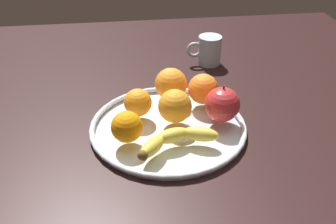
# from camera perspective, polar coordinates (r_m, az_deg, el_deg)

# --- Properties ---
(ground_plane) EXTENTS (1.50, 1.50, 0.04)m
(ground_plane) POSITION_cam_1_polar(r_m,az_deg,el_deg) (0.87, -0.00, -3.77)
(ground_plane) COLOR black
(fruit_bowl) EXTENTS (0.35, 0.35, 0.02)m
(fruit_bowl) POSITION_cam_1_polar(r_m,az_deg,el_deg) (0.86, -0.00, -2.20)
(fruit_bowl) COLOR silver
(fruit_bowl) RESTS_ON ground_plane
(banana) EXTENTS (0.18, 0.10, 0.03)m
(banana) POSITION_cam_1_polar(r_m,az_deg,el_deg) (0.78, 1.02, -4.09)
(banana) COLOR yellow
(banana) RESTS_ON fruit_bowl
(apple) EXTENTS (0.08, 0.08, 0.09)m
(apple) POSITION_cam_1_polar(r_m,az_deg,el_deg) (0.85, 8.13, 1.15)
(apple) COLOR red
(apple) RESTS_ON fruit_bowl
(orange_center) EXTENTS (0.06, 0.06, 0.06)m
(orange_center) POSITION_cam_1_polar(r_m,az_deg,el_deg) (0.87, -4.55, 1.42)
(orange_center) COLOR orange
(orange_center) RESTS_ON fruit_bowl
(orange_front_left) EXTENTS (0.07, 0.07, 0.07)m
(orange_front_left) POSITION_cam_1_polar(r_m,az_deg,el_deg) (0.78, -6.20, -2.23)
(orange_front_left) COLOR orange
(orange_front_left) RESTS_ON fruit_bowl
(orange_back_left) EXTENTS (0.08, 0.08, 0.08)m
(orange_back_left) POSITION_cam_1_polar(r_m,az_deg,el_deg) (0.93, 0.44, 4.24)
(orange_back_left) COLOR orange
(orange_back_left) RESTS_ON fruit_bowl
(orange_front_right) EXTENTS (0.08, 0.08, 0.08)m
(orange_front_right) POSITION_cam_1_polar(r_m,az_deg,el_deg) (0.84, 1.05, 0.90)
(orange_front_right) COLOR orange
(orange_front_right) RESTS_ON fruit_bowl
(orange_back_right) EXTENTS (0.07, 0.07, 0.07)m
(orange_back_right) POSITION_cam_1_polar(r_m,az_deg,el_deg) (0.91, 5.29, 3.48)
(orange_back_right) COLOR orange
(orange_back_right) RESTS_ON fruit_bowl
(ambient_mug) EXTENTS (0.10, 0.07, 0.09)m
(ambient_mug) POSITION_cam_1_polar(r_m,az_deg,el_deg) (1.15, 6.14, 9.20)
(ambient_mug) COLOR silver
(ambient_mug) RESTS_ON ground_plane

